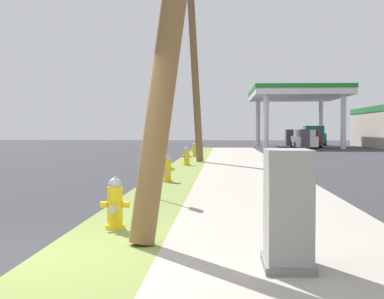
% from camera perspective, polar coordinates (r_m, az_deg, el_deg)
% --- Properties ---
extents(ground_plane, '(160.00, 160.00, 0.00)m').
position_cam_1_polar(ground_plane, '(6.84, -15.58, -11.13)').
color(ground_plane, '#333338').
extents(grass_verge, '(1.40, 80.00, 0.12)m').
position_cam_1_polar(grass_verge, '(6.64, -9.74, -10.95)').
color(grass_verge, olive).
rests_on(grass_verge, ground).
extents(sidewalk_slab, '(3.20, 80.00, 0.12)m').
position_cam_1_polar(sidewalk_slab, '(6.54, 10.73, -11.16)').
color(sidewalk_slab, '#A8A093').
rests_on(sidewalk_slab, ground).
extents(fire_hydrant_nearest, '(0.42, 0.38, 0.74)m').
position_cam_1_polar(fire_hydrant_nearest, '(8.31, -7.71, -5.64)').
color(fire_hydrant_nearest, yellow).
rests_on(fire_hydrant_nearest, grass_verge).
extents(fire_hydrant_second, '(0.42, 0.38, 0.74)m').
position_cam_1_polar(fire_hydrant_second, '(15.67, -2.50, -2.05)').
color(fire_hydrant_second, yellow).
rests_on(fire_hydrant_second, grass_verge).
extents(fire_hydrant_third, '(0.42, 0.37, 0.74)m').
position_cam_1_polar(fire_hydrant_third, '(23.05, -0.53, -0.77)').
color(fire_hydrant_third, yellow).
rests_on(fire_hydrant_third, grass_verge).
extents(fire_hydrant_fourth, '(0.42, 0.37, 0.74)m').
position_cam_1_polar(fire_hydrant_fourth, '(30.49, 0.26, -0.10)').
color(fire_hydrant_fourth, yellow).
rests_on(fire_hydrant_fourth, grass_verge).
extents(fire_hydrant_fifth, '(0.42, 0.38, 0.74)m').
position_cam_1_polar(fire_hydrant_fifth, '(38.83, 0.75, 0.34)').
color(fire_hydrant_fifth, yellow).
rests_on(fire_hydrant_fifth, grass_verge).
extents(utility_pole_midground, '(1.27, 1.17, 8.16)m').
position_cam_1_polar(utility_pole_midground, '(25.91, 0.27, 8.02)').
color(utility_pole_midground, brown).
rests_on(utility_pole_midground, grass_verge).
extents(utility_cabinet, '(0.51, 0.84, 1.22)m').
position_cam_1_polar(utility_cabinet, '(6.01, 9.53, -6.21)').
color(utility_cabinet, slate).
rests_on(utility_cabinet, sidewalk_slab).
extents(street_sign_post, '(0.05, 0.36, 2.12)m').
position_cam_1_polar(street_sign_post, '(11.94, -4.00, 2.41)').
color(street_sign_post, gray).
rests_on(street_sign_post, grass_verge).
extents(gas_station_canopy, '(16.73, 13.58, 5.27)m').
position_cam_1_polar(gas_station_canopy, '(53.80, 18.14, 2.83)').
color(gas_station_canopy, silver).
rests_on(gas_station_canopy, ground).
extents(car_red_by_near_pump, '(2.01, 4.53, 1.57)m').
position_cam_1_polar(car_red_by_near_pump, '(52.46, 11.45, 1.02)').
color(car_red_by_near_pump, red).
rests_on(car_red_by_near_pump, ground).
extents(car_white_by_far_pump, '(2.07, 4.56, 1.57)m').
position_cam_1_polar(car_white_by_far_pump, '(48.89, 11.14, 0.96)').
color(car_white_by_far_pump, white).
rests_on(car_white_by_far_pump, ground).
extents(truck_teal_at_forecourt, '(2.13, 5.40, 1.97)m').
position_cam_1_polar(truck_teal_at_forecourt, '(59.51, 11.89, 1.31)').
color(truck_teal_at_forecourt, '#197075').
rests_on(truck_teal_at_forecourt, ground).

